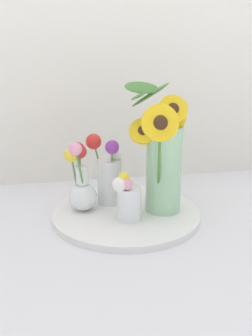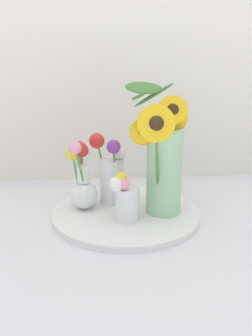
# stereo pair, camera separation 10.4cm
# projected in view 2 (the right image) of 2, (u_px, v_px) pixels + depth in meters

# --- Properties ---
(ground_plane) EXTENTS (6.00, 6.00, 0.00)m
(ground_plane) POSITION_uv_depth(u_px,v_px,m) (143.00, 235.00, 0.98)
(ground_plane) COLOR silver
(serving_tray) EXTENTS (0.40, 0.40, 0.02)m
(serving_tray) POSITION_uv_depth(u_px,v_px,m) (126.00, 214.00, 1.08)
(serving_tray) COLOR white
(serving_tray) RESTS_ON ground_plane
(mason_jar_sunflowers) EXTENTS (0.18, 0.23, 0.35)m
(mason_jar_sunflowers) POSITION_uv_depth(u_px,v_px,m) (163.00, 157.00, 1.03)
(mason_jar_sunflowers) COLOR #99CC9E
(mason_jar_sunflowers) RESTS_ON serving_tray
(vase_small_center) EXTENTS (0.08, 0.06, 0.13)m
(vase_small_center) POSITION_uv_depth(u_px,v_px,m) (125.00, 199.00, 1.01)
(vase_small_center) COLOR white
(vase_small_center) RESTS_ON serving_tray
(vase_bulb_right) EXTENTS (0.08, 0.10, 0.20)m
(vase_bulb_right) POSITION_uv_depth(u_px,v_px,m) (82.00, 180.00, 1.07)
(vase_bulb_right) COLOR white
(vase_bulb_right) RESTS_ON serving_tray
(vase_small_back) EXTENTS (0.10, 0.09, 0.20)m
(vase_small_back) POSITION_uv_depth(u_px,v_px,m) (111.00, 173.00, 1.11)
(vase_small_back) COLOR white
(vase_small_back) RESTS_ON serving_tray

